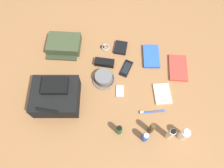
{
  "coord_description": "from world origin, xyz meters",
  "views": [
    {
      "loc": [
        -0.1,
        0.59,
        1.37
      ],
      "look_at": [
        0.0,
        0.0,
        0.04
      ],
      "focal_mm": 34.27,
      "sensor_mm": 36.0,
      "label": 1
    }
  ],
  "objects": [
    {
      "name": "ground_plane",
      "position": [
        0.0,
        0.0,
        -0.01
      ],
      "size": [
        2.64,
        2.02,
        0.02
      ],
      "primitive_type": "cube",
      "color": "#8E6038",
      "rests_on": "ground"
    },
    {
      "name": "sunglasses_case",
      "position": [
        0.08,
        -0.17,
        0.02
      ],
      "size": [
        0.14,
        0.06,
        0.04
      ],
      "primitive_type": "cube",
      "rotation": [
        0.0,
        0.0,
        0.02
      ],
      "color": "black",
      "rests_on": "ground_plane"
    },
    {
      "name": "bucket_hat",
      "position": [
        0.07,
        -0.04,
        0.03
      ],
      "size": [
        0.16,
        0.16,
        0.06
      ],
      "color": "#5F5F5F",
      "rests_on": "ground_plane"
    },
    {
      "name": "cell_phone",
      "position": [
        -0.08,
        -0.16,
        0.01
      ],
      "size": [
        0.09,
        0.14,
        0.01
      ],
      "color": "black",
      "rests_on": "ground_plane"
    },
    {
      "name": "deodorant_spray",
      "position": [
        -0.26,
        0.32,
        0.05
      ],
      "size": [
        0.04,
        0.04,
        0.11
      ],
      "color": "blue",
      "rests_on": "ground_plane"
    },
    {
      "name": "media_player",
      "position": [
        -0.06,
        0.03,
        0.01
      ],
      "size": [
        0.06,
        0.09,
        0.01
      ],
      "color": "#B7B7BC",
      "rests_on": "ground_plane"
    },
    {
      "name": "notepad",
      "position": [
        -0.35,
        0.0,
        0.01
      ],
      "size": [
        0.14,
        0.17,
        0.02
      ],
      "primitive_type": "cube",
      "rotation": [
        0.0,
        0.0,
        0.24
      ],
      "color": "beige",
      "rests_on": "ground_plane"
    },
    {
      "name": "cologne_bottle",
      "position": [
        -0.29,
        0.27,
        0.06
      ],
      "size": [
        0.03,
        0.03,
        0.13
      ],
      "color": "#473319",
      "rests_on": "ground_plane"
    },
    {
      "name": "lotion_bottle",
      "position": [
        -0.41,
        0.28,
        0.07
      ],
      "size": [
        0.04,
        0.04,
        0.15
      ],
      "color": "beige",
      "rests_on": "ground_plane"
    },
    {
      "name": "toothbrush",
      "position": [
        -0.28,
        0.14,
        0.01
      ],
      "size": [
        0.17,
        0.05,
        0.02
      ],
      "color": "blue",
      "rests_on": "ground_plane"
    },
    {
      "name": "wristwatch",
      "position": [
        0.11,
        -0.31,
        0.01
      ],
      "size": [
        0.07,
        0.06,
        0.01
      ],
      "color": "#99999E",
      "rests_on": "ground_plane"
    },
    {
      "name": "travel_guidebook",
      "position": [
        -0.25,
        -0.29,
        0.01
      ],
      "size": [
        0.14,
        0.21,
        0.02
      ],
      "color": "blue",
      "rests_on": "ground_plane"
    },
    {
      "name": "toiletry_pouch",
      "position": [
        0.41,
        -0.26,
        0.03
      ],
      "size": [
        0.26,
        0.23,
        0.07
      ],
      "color": "#384228",
      "rests_on": "ground_plane"
    },
    {
      "name": "toothpaste_tube",
      "position": [
        -0.49,
        0.27,
        0.06
      ],
      "size": [
        0.05,
        0.05,
        0.12
      ],
      "color": "white",
      "rests_on": "ground_plane"
    },
    {
      "name": "paperback_novel",
      "position": [
        -0.45,
        -0.22,
        0.01
      ],
      "size": [
        0.15,
        0.22,
        0.02
      ],
      "color": "red",
      "rests_on": "ground_plane"
    },
    {
      "name": "wallet",
      "position": [
        -0.01,
        -0.32,
        0.01
      ],
      "size": [
        0.09,
        0.11,
        0.02
      ],
      "primitive_type": "cube",
      "rotation": [
        0.0,
        0.0,
        -0.01
      ],
      "color": "black",
      "rests_on": "ground_plane"
    },
    {
      "name": "shampoo_bottle",
      "position": [
        -0.1,
        0.31,
        0.05
      ],
      "size": [
        0.04,
        0.04,
        0.11
      ],
      "color": "#19471E",
      "rests_on": "ground_plane"
    },
    {
      "name": "backpack",
      "position": [
        0.35,
        0.16,
        0.07
      ],
      "size": [
        0.34,
        0.3,
        0.16
      ],
      "color": "black",
      "rests_on": "ground_plane"
    }
  ]
}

